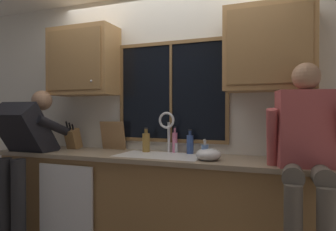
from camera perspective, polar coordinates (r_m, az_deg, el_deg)
The scene contains 23 objects.
back_wall at distance 3.18m, azimuth 0.37°, elevation -0.17°, with size 5.66×0.12×2.55m, color silver.
window_glass at distance 3.11m, azimuth 0.63°, elevation 4.43°, with size 1.10×0.02×0.95m, color black.
window_frame_top at distance 3.17m, azimuth 0.57°, elevation 13.36°, with size 1.17×0.02×0.04m, color brown.
window_frame_bottom at distance 3.10m, azimuth 0.56°, elevation -4.67°, with size 1.17×0.02×0.04m, color brown.
window_frame_left at distance 3.34m, azimuth -8.60°, elevation 4.16°, with size 0.04×0.02×0.95m, color brown.
window_frame_right at distance 2.95m, azimuth 10.98°, elevation 4.62°, with size 0.04×0.02×0.95m, color brown.
window_mullion_center at distance 3.10m, azimuth 0.55°, elevation 4.44°, with size 0.02×0.02×0.95m, color brown.
lower_cabinet_run at distance 2.99m, azimuth -2.13°, elevation -16.49°, with size 3.26×0.58×0.88m, color olive.
countertop at distance 2.87m, azimuth -2.30°, elevation -7.79°, with size 3.32×0.62×0.04m, color gray.
dishwasher_front at distance 3.12m, azimuth -18.54°, elevation -15.43°, with size 0.60×0.02×0.74m, color white.
upper_cabinet_left at distance 3.46m, azimuth -15.45°, elevation 9.60°, with size 0.74×0.36×0.72m.
upper_cabinet_right at distance 2.79m, azimuth 18.30°, elevation 11.74°, with size 0.74×0.36×0.72m.
sink at distance 2.87m, azimuth -1.46°, elevation -9.34°, with size 0.80×0.46×0.21m.
faucet at distance 3.00m, azimuth 0.01°, elevation -2.17°, with size 0.18×0.09×0.40m.
person_standing at distance 3.36m, azimuth -25.15°, elevation -5.62°, with size 0.53×0.70×1.55m.
person_sitting_on_counter at distance 2.35m, azimuth 24.36°, elevation -4.72°, with size 0.54×0.64×1.26m.
knife_block at distance 3.48m, azimuth -17.22°, elevation -4.18°, with size 0.12×0.18×0.32m.
cutting_board at distance 3.33m, azimuth -10.21°, elevation -3.69°, with size 0.28×0.02×0.30m, color #997047.
mixing_bowl at distance 2.59m, azimuth 7.50°, elevation -7.21°, with size 0.21×0.21×0.11m, color silver.
soap_dispenser at distance 2.58m, azimuth 6.88°, elevation -6.77°, with size 0.06×0.07×0.18m.
bottle_green_glass at distance 2.96m, azimuth 4.12°, elevation -5.26°, with size 0.07×0.07×0.23m.
bottle_tall_clear at distance 3.08m, azimuth -4.10°, elevation -4.93°, with size 0.07×0.07×0.24m.
bottle_amber_small at distance 3.04m, azimuth 1.27°, elevation -4.91°, with size 0.05×0.05×0.26m.
Camera 1 is at (1.14, -2.91, 1.32)m, focal length 32.78 mm.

